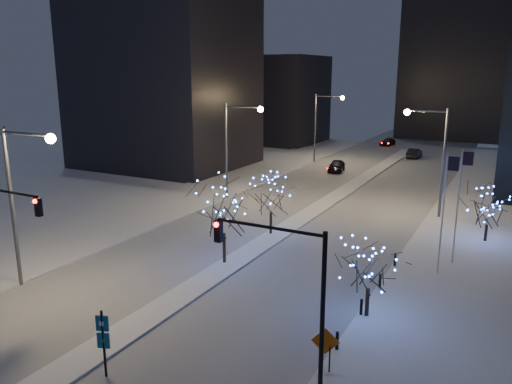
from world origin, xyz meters
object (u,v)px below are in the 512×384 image
Objects in this scene: traffic_signal_east at (288,277)px; street_lamp_w_far at (322,119)px; street_lamp_w_mid at (235,138)px; holiday_tree_plaza_far at (489,208)px; street_lamp_w_near at (21,187)px; car_mid at (414,153)px; holiday_tree_median_near at (224,209)px; holiday_tree_plaza_near at (369,266)px; car_near at (337,166)px; wayfinding_sign at (103,337)px; car_far at (388,142)px; construction_sign at (325,345)px; holiday_tree_median_far at (271,194)px; street_lamp_east at (434,148)px.

street_lamp_w_far is at bearing 109.32° from traffic_signal_east.
street_lamp_w_mid is 2.30× the size of holiday_tree_plaza_far.
street_lamp_w_near reaches higher than car_mid.
holiday_tree_plaza_near is at bearing -15.36° from holiday_tree_median_near.
wayfinding_sign is at bearing -91.83° from car_near.
car_near is (4.26, -5.32, -5.72)m from street_lamp_w_far.
holiday_tree_median_near is 11.45m from holiday_tree_plaza_near.
street_lamp_w_mid is (0.00, 25.00, 0.00)m from street_lamp_w_near.
holiday_tree_plaza_far is 30.51m from wayfinding_sign.
wayfinding_sign reaches higher than car_far.
holiday_tree_plaza_far is 23.20m from construction_sign.
construction_sign is at bearing -52.38° from street_lamp_w_mid.
car_mid is 44.69m from holiday_tree_median_far.
street_lamp_w_near reaches higher than wayfinding_sign.
holiday_tree_median_far is (8.44, -33.65, -2.98)m from street_lamp_w_far.
street_lamp_east is at bearing -57.87° from car_near.
car_far is at bearing 93.62° from holiday_tree_median_near.
street_lamp_w_near is 25.00m from street_lamp_w_mid.
street_lamp_w_mid is 2.28× the size of holiday_tree_plaza_near.
car_far is 77.35m from wayfinding_sign.
street_lamp_east is at bearing 74.50° from construction_sign.
street_lamp_w_near is 33.36m from holiday_tree_plaza_far.
street_lamp_w_far reaches higher than holiday_tree_plaza_near.
street_lamp_w_near is at bearing -162.71° from holiday_tree_plaza_near.
car_near is at bearing 84.55° from street_lamp_w_near.
street_lamp_w_far is 29.08m from street_lamp_east.
traffic_signal_east is 1.54× the size of car_near.
construction_sign is (-0.20, -6.01, -1.60)m from holiday_tree_plaza_near.
car_mid is 1.03× the size of holiday_tree_plaza_near.
car_far is at bearing -57.03° from car_mid.
car_near is (-14.76, 16.68, -5.67)m from street_lamp_east.
street_lamp_east is 34.21m from car_mid.
holiday_tree_plaza_far is at bearing -57.20° from car_near.
holiday_tree_median_far is at bearing -45.72° from street_lamp_w_mid.
car_near is (-13.62, 45.68, -3.98)m from traffic_signal_east.
street_lamp_w_mid is 31.60m from traffic_signal_east.
traffic_signal_east is 1.59× the size of holiday_tree_plaza_near.
holiday_tree_median_far is 19.67m from construction_sign.
holiday_tree_median_near is at bearing -92.68° from car_near.
wayfinding_sign reaches higher than construction_sign.
car_near is 36.00m from holiday_tree_median_near.
street_lamp_w_far is at bearing 130.85° from street_lamp_east.
car_far is 63.48m from holiday_tree_median_near.
street_lamp_east is 2.27× the size of car_far.
car_mid is at bearing 72.40° from street_lamp_w_mid.
holiday_tree_plaza_near is (19.44, -43.95, -3.49)m from street_lamp_w_far.
holiday_tree_median_far is 21.27m from wayfinding_sign.
holiday_tree_plaza_near is (19.44, -18.95, -3.49)m from street_lamp_w_mid.
car_near is at bearing 77.92° from wayfinding_sign.
holiday_tree_median_near is 14.31m from construction_sign.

